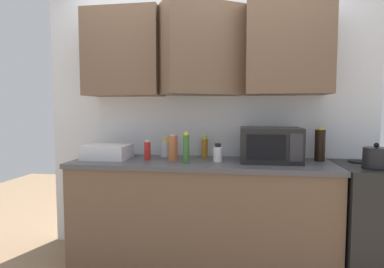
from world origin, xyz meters
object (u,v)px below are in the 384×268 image
microwave (270,145)px  bottle_clear_tall (165,148)px  bottle_red_sauce (147,150)px  bottle_spice_jar (173,148)px  bottle_amber_vinegar (205,148)px  bottle_soy_dark (320,145)px  bottle_green_oil (186,148)px  bottle_white_jar (218,153)px  dish_rack (107,152)px  kettle (376,157)px

microwave → bottle_clear_tall: microwave is taller
microwave → bottle_red_sauce: microwave is taller
bottle_spice_jar → bottle_amber_vinegar: 0.31m
bottle_spice_jar → bottle_amber_vinegar: bottle_spice_jar is taller
microwave → bottle_soy_dark: bottle_soy_dark is taller
bottle_amber_vinegar → bottle_green_oil: size_ratio=0.77×
bottle_white_jar → bottle_green_oil: size_ratio=0.59×
bottle_amber_vinegar → bottle_spice_jar: bearing=-143.1°
bottle_white_jar → bottle_red_sauce: (-0.60, 0.01, 0.01)m
dish_rack → bottle_soy_dark: bearing=4.5°
dish_rack → bottle_green_oil: bottle_green_oil is taller
bottle_soy_dark → bottle_green_oil: bearing=-166.1°
bottle_spice_jar → kettle: bearing=-6.3°
microwave → bottle_green_oil: bearing=-165.6°
bottle_clear_tall → kettle: bearing=-12.0°
bottle_white_jar → bottle_red_sauce: size_ratio=0.86×
bottle_green_oil → kettle: bearing=-1.4°
kettle → bottle_green_oil: (-1.38, 0.03, 0.03)m
bottle_red_sauce → bottle_green_oil: size_ratio=0.69×
bottle_soy_dark → bottle_green_oil: 1.11m
bottle_clear_tall → bottle_white_jar: bearing=-22.4°
bottle_clear_tall → microwave: bearing=-8.8°
bottle_spice_jar → bottle_clear_tall: bearing=121.3°
dish_rack → bottle_clear_tall: size_ratio=2.21×
kettle → dish_rack: (-2.10, 0.16, -0.02)m
bottle_red_sauce → microwave: bearing=2.6°
kettle → bottle_white_jar: bearing=172.8°
bottle_clear_tall → bottle_spice_jar: bearing=-58.7°
kettle → bottle_spice_jar: bottle_spice_jar is taller
bottle_spice_jar → bottle_white_jar: (0.38, -0.02, -0.04)m
bottle_clear_tall → bottle_green_oil: bottle_green_oil is taller
bottle_amber_vinegar → bottle_green_oil: 0.34m
kettle → bottle_spice_jar: (-1.52, 0.17, 0.02)m
bottle_white_jar → bottle_green_oil: (-0.24, -0.11, 0.05)m
bottle_clear_tall → bottle_soy_dark: 1.32m
kettle → bottle_green_oil: bottle_green_oil is taller
kettle → bottle_soy_dark: 0.43m
dish_rack → bottle_amber_vinegar: size_ratio=1.98×
microwave → dish_rack: bearing=-178.1°
bottle_amber_vinegar → kettle: bearing=-15.5°
bottle_red_sauce → bottle_green_oil: bearing=-19.4°
bottle_amber_vinegar → bottle_green_oil: bearing=-109.5°
bottle_spice_jar → bottle_red_sauce: bearing=-178.2°
kettle → dish_rack: kettle is taller
bottle_spice_jar → bottle_amber_vinegar: size_ratio=1.16×
microwave → bottle_amber_vinegar: bearing=165.1°
bottle_amber_vinegar → bottle_soy_dark: 0.97m
kettle → bottle_red_sauce: kettle is taller
microwave → bottle_spice_jar: (-0.80, -0.04, -0.03)m
bottle_white_jar → bottle_red_sauce: bearing=178.6°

